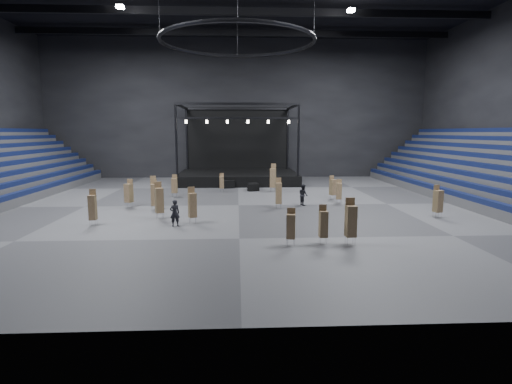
{
  "coord_description": "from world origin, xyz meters",
  "views": [
    {
      "loc": [
        -0.11,
        -32.56,
        6.0
      ],
      "look_at": [
        1.35,
        -2.0,
        1.4
      ],
      "focal_mm": 28.0,
      "sensor_mm": 36.0,
      "label": 1
    }
  ],
  "objects_px": {
    "chair_stack_9": "(154,194)",
    "chair_stack_11": "(438,201)",
    "chair_stack_2": "(323,223)",
    "flight_case_left": "(228,184)",
    "crew_member": "(303,195)",
    "chair_stack_5": "(192,205)",
    "chair_stack_7": "(154,190)",
    "chair_stack_12": "(174,185)",
    "chair_stack_15": "(222,182)",
    "flight_case_right": "(253,186)",
    "chair_stack_6": "(339,191)",
    "chair_stack_13": "(273,177)",
    "flight_case_mid": "(253,187)",
    "chair_stack_0": "(159,200)",
    "stage": "(238,170)",
    "man_center": "(175,213)",
    "chair_stack_8": "(93,207)",
    "chair_stack_4": "(333,187)",
    "chair_stack_1": "(351,220)",
    "chair_stack_14": "(291,226)",
    "chair_stack_3": "(279,193)"
  },
  "relations": [
    {
      "from": "chair_stack_9",
      "to": "chair_stack_11",
      "type": "distance_m",
      "value": 20.86
    },
    {
      "from": "chair_stack_11",
      "to": "chair_stack_2",
      "type": "bearing_deg",
      "value": -163.13
    },
    {
      "from": "flight_case_left",
      "to": "crew_member",
      "type": "xyz_separation_m",
      "value": [
        6.41,
        -10.44,
        0.45
      ]
    },
    {
      "from": "chair_stack_5",
      "to": "chair_stack_11",
      "type": "height_order",
      "value": "chair_stack_5"
    },
    {
      "from": "chair_stack_11",
      "to": "chair_stack_7",
      "type": "bearing_deg",
      "value": 147.71
    },
    {
      "from": "chair_stack_5",
      "to": "chair_stack_12",
      "type": "xyz_separation_m",
      "value": [
        -2.85,
        10.91,
        -0.13
      ]
    },
    {
      "from": "chair_stack_12",
      "to": "crew_member",
      "type": "xyz_separation_m",
      "value": [
        11.29,
        -4.68,
        -0.26
      ]
    },
    {
      "from": "crew_member",
      "to": "chair_stack_15",
      "type": "bearing_deg",
      "value": 24.45
    },
    {
      "from": "flight_case_left",
      "to": "flight_case_right",
      "type": "xyz_separation_m",
      "value": [
        2.59,
        -1.13,
        -0.06
      ]
    },
    {
      "from": "chair_stack_6",
      "to": "chair_stack_15",
      "type": "height_order",
      "value": "chair_stack_6"
    },
    {
      "from": "flight_case_right",
      "to": "chair_stack_12",
      "type": "distance_m",
      "value": 8.84
    },
    {
      "from": "chair_stack_5",
      "to": "crew_member",
      "type": "height_order",
      "value": "chair_stack_5"
    },
    {
      "from": "chair_stack_13",
      "to": "flight_case_mid",
      "type": "bearing_deg",
      "value": -172.9
    },
    {
      "from": "chair_stack_0",
      "to": "chair_stack_7",
      "type": "relative_size",
      "value": 1.07
    },
    {
      "from": "chair_stack_2",
      "to": "crew_member",
      "type": "relative_size",
      "value": 1.23
    },
    {
      "from": "stage",
      "to": "chair_stack_5",
      "type": "distance_m",
      "value": 22.86
    },
    {
      "from": "flight_case_left",
      "to": "flight_case_mid",
      "type": "xyz_separation_m",
      "value": [
        2.6,
        -2.29,
        -0.04
      ]
    },
    {
      "from": "chair_stack_5",
      "to": "chair_stack_13",
      "type": "xyz_separation_m",
      "value": [
        6.62,
        13.93,
        0.2
      ]
    },
    {
      "from": "stage",
      "to": "crew_member",
      "type": "bearing_deg",
      "value": -71.92
    },
    {
      "from": "chair_stack_5",
      "to": "chair_stack_9",
      "type": "bearing_deg",
      "value": 103.78
    },
    {
      "from": "flight_case_left",
      "to": "flight_case_right",
      "type": "distance_m",
      "value": 2.83
    },
    {
      "from": "chair_stack_7",
      "to": "man_center",
      "type": "height_order",
      "value": "chair_stack_7"
    },
    {
      "from": "flight_case_right",
      "to": "chair_stack_5",
      "type": "bearing_deg",
      "value": -106.6
    },
    {
      "from": "man_center",
      "to": "chair_stack_7",
      "type": "bearing_deg",
      "value": -91.17
    },
    {
      "from": "chair_stack_8",
      "to": "man_center",
      "type": "relative_size",
      "value": 1.37
    },
    {
      "from": "chair_stack_4",
      "to": "chair_stack_8",
      "type": "relative_size",
      "value": 0.9
    },
    {
      "from": "chair_stack_4",
      "to": "chair_stack_9",
      "type": "height_order",
      "value": "chair_stack_9"
    },
    {
      "from": "flight_case_left",
      "to": "flight_case_right",
      "type": "bearing_deg",
      "value": -23.58
    },
    {
      "from": "flight_case_right",
      "to": "chair_stack_13",
      "type": "xyz_separation_m",
      "value": [
        1.98,
        -1.62,
        1.09
      ]
    },
    {
      "from": "stage",
      "to": "chair_stack_13",
      "type": "xyz_separation_m",
      "value": [
        3.53,
        -8.72,
        0.0
      ]
    },
    {
      "from": "chair_stack_6",
      "to": "crew_member",
      "type": "relative_size",
      "value": 1.2
    },
    {
      "from": "flight_case_right",
      "to": "chair_stack_6",
      "type": "xyz_separation_m",
      "value": [
        6.94,
        -8.74,
        0.74
      ]
    },
    {
      "from": "stage",
      "to": "chair_stack_15",
      "type": "relative_size",
      "value": 7.41
    },
    {
      "from": "chair_stack_0",
      "to": "chair_stack_15",
      "type": "distance_m",
      "value": 13.12
    },
    {
      "from": "chair_stack_6",
      "to": "crew_member",
      "type": "xyz_separation_m",
      "value": [
        -3.13,
        -0.57,
        -0.23
      ]
    },
    {
      "from": "chair_stack_12",
      "to": "man_center",
      "type": "bearing_deg",
      "value": -76.61
    },
    {
      "from": "chair_stack_5",
      "to": "chair_stack_8",
      "type": "relative_size",
      "value": 1.02
    },
    {
      "from": "chair_stack_6",
      "to": "chair_stack_11",
      "type": "xyz_separation_m",
      "value": [
        5.5,
        -5.97,
        0.14
      ]
    },
    {
      "from": "chair_stack_1",
      "to": "chair_stack_11",
      "type": "xyz_separation_m",
      "value": [
        8.05,
        6.41,
        -0.09
      ]
    },
    {
      "from": "chair_stack_1",
      "to": "chair_stack_5",
      "type": "height_order",
      "value": "chair_stack_1"
    },
    {
      "from": "flight_case_right",
      "to": "chair_stack_5",
      "type": "height_order",
      "value": "chair_stack_5"
    },
    {
      "from": "flight_case_right",
      "to": "chair_stack_15",
      "type": "height_order",
      "value": "chair_stack_15"
    },
    {
      "from": "chair_stack_4",
      "to": "chair_stack_14",
      "type": "relative_size",
      "value": 1.07
    },
    {
      "from": "chair_stack_9",
      "to": "chair_stack_12",
      "type": "distance_m",
      "value": 6.36
    },
    {
      "from": "chair_stack_8",
      "to": "chair_stack_9",
      "type": "xyz_separation_m",
      "value": [
        2.94,
        4.91,
        0.03
      ]
    },
    {
      "from": "chair_stack_11",
      "to": "chair_stack_14",
      "type": "distance_m",
      "value": 12.96
    },
    {
      "from": "chair_stack_1",
      "to": "chair_stack_3",
      "type": "bearing_deg",
      "value": 101.67
    },
    {
      "from": "chair_stack_4",
      "to": "chair_stack_5",
      "type": "height_order",
      "value": "chair_stack_5"
    },
    {
      "from": "chair_stack_6",
      "to": "chair_stack_1",
      "type": "bearing_deg",
      "value": -90.5
    },
    {
      "from": "chair_stack_8",
      "to": "flight_case_left",
      "type": "bearing_deg",
      "value": 63.26
    }
  ]
}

